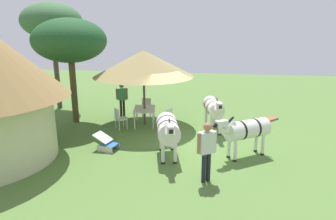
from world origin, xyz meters
The scene contains 15 objects.
ground_plane centered at (0.00, 0.00, 0.00)m, with size 36.00×36.00×0.00m, color #537736.
shade_umbrella centered at (1.58, 1.91, 2.74)m, with size 4.35×4.35×3.29m.
patio_dining_table centered at (1.58, 1.91, 0.66)m, with size 1.53×1.16×0.74m.
patio_chair_east_end centered at (0.75, 2.81, 0.52)m, with size 0.61×0.61×0.90m.
patio_chair_near_lawn centered at (1.08, 0.79, 0.52)m, with size 0.57×0.56×0.90m.
patio_chair_west_end centered at (2.79, 2.11, 0.52)m, with size 0.49×0.50×0.90m.
guest_beside_umbrella centered at (2.75, 3.32, 0.97)m, with size 0.30×0.57×1.61m.
standing_watcher centered at (-3.24, -1.06, 1.05)m, with size 0.45×0.52×1.74m.
striped_lounge_chair centered at (-1.49, 2.53, 0.25)m, with size 0.69×0.91×0.58m.
zebra_nearest_camera centered at (1.14, -1.15, 1.02)m, with size 2.09×0.95×1.56m.
zebra_by_umbrella centered at (-1.77, 0.28, 0.99)m, with size 2.10×1.05×1.52m.
zebra_toward_hut centered at (-1.30, -2.26, 0.95)m, with size 1.49×1.89×1.48m.
acacia_tree_left_background centered at (3.65, 7.18, 4.52)m, with size 3.04×3.04×5.47m.
acacia_tree_far_lawn centered at (1.40, 5.13, 3.66)m, with size 3.18×3.18×4.64m.
brick_patio_kerb centered at (2.46, -3.12, 0.04)m, with size 2.80×0.36×0.08m, color #9A563D.
Camera 1 is at (-11.04, -1.29, 4.21)m, focal length 32.20 mm.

